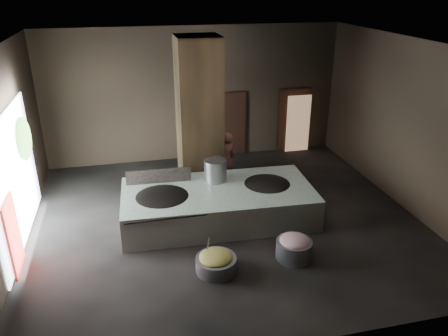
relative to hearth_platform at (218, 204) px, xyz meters
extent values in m
cube|color=black|center=(0.17, -0.07, -0.48)|extent=(10.00, 9.00, 0.10)
cube|color=black|center=(0.17, -0.07, 4.12)|extent=(10.00, 9.00, 0.10)
cube|color=black|center=(0.17, 4.48, 1.82)|extent=(10.00, 0.10, 4.50)
cube|color=black|center=(0.17, -4.62, 1.82)|extent=(10.00, 0.10, 4.50)
cube|color=black|center=(-4.88, -0.07, 1.82)|extent=(0.10, 9.00, 4.50)
cube|color=black|center=(5.22, -0.07, 1.82)|extent=(0.10, 9.00, 4.50)
cube|color=black|center=(-0.13, 1.83, 1.82)|extent=(1.20, 1.20, 4.50)
cube|color=beige|center=(0.00, 0.00, 0.00)|extent=(5.04, 2.58, 0.86)
cube|color=black|center=(0.00, 0.00, 0.39)|extent=(4.83, 2.32, 0.03)
ellipsoid|color=black|center=(-1.45, -0.05, 0.32)|extent=(1.56, 1.56, 0.43)
cylinder|color=black|center=(-1.45, -0.05, 0.39)|extent=(1.59, 1.59, 0.05)
ellipsoid|color=black|center=(1.35, 0.05, 0.32)|extent=(1.45, 1.45, 0.41)
cylinder|color=black|center=(1.35, 0.05, 0.39)|extent=(1.48, 1.48, 0.05)
cylinder|color=gray|center=(0.05, 0.55, 0.70)|extent=(0.60, 0.60, 0.64)
cube|color=black|center=(-1.45, 0.75, 0.60)|extent=(1.72, 0.14, 0.43)
imported|color=#98574D|center=(0.69, 1.96, 0.42)|extent=(0.73, 0.64, 1.70)
cylinder|color=slate|center=(-0.53, -2.20, -0.26)|extent=(1.18, 1.18, 0.33)
ellipsoid|color=olive|center=(-0.53, -2.20, -0.08)|extent=(0.74, 0.74, 0.23)
cylinder|color=gray|center=(-0.68, -2.05, 0.12)|extent=(0.04, 0.36, 0.64)
cylinder|color=slate|center=(1.29, -2.14, -0.21)|extent=(1.08, 1.08, 0.45)
ellipsoid|color=#B36B70|center=(1.29, -2.14, 0.02)|extent=(0.68, 0.68, 0.26)
cube|color=black|center=(1.37, 4.38, 0.67)|extent=(1.18, 0.08, 2.38)
cube|color=#8C6647|center=(1.49, 4.57, 0.62)|extent=(0.88, 0.04, 2.09)
cube|color=black|center=(3.77, 4.38, 0.67)|extent=(1.18, 0.08, 2.38)
cube|color=#8C6647|center=(3.87, 4.15, 0.62)|extent=(0.87, 0.04, 2.07)
cube|color=white|center=(-4.78, 0.13, 1.17)|extent=(0.04, 4.20, 3.10)
cube|color=maroon|center=(-4.71, -1.17, 0.42)|extent=(0.05, 0.90, 1.70)
ellipsoid|color=#194714|center=(-4.68, 1.23, 1.77)|extent=(0.28, 1.10, 1.10)
camera|label=1|loc=(-2.14, -9.89, 5.47)|focal=35.00mm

